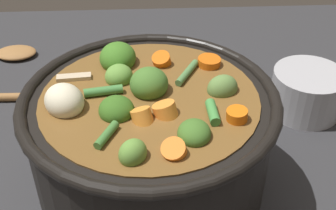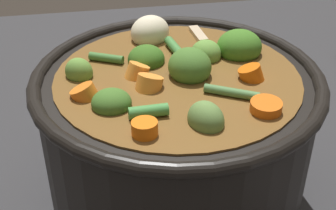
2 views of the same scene
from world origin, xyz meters
The scene contains 4 objects.
ground_plane centered at (0.00, 0.00, 0.00)m, with size 1.10×1.10×0.00m, color #2D2D30.
cooking_pot centered at (0.00, 0.00, 0.08)m, with size 0.28×0.28×0.17m.
wooden_spoon centered at (0.29, 0.25, 0.01)m, with size 0.18×0.25×0.01m.
small_saucepan centered at (0.16, -0.24, 0.03)m, with size 0.14×0.18×0.07m.
Camera 1 is at (-0.38, 0.00, 0.42)m, focal length 46.91 mm.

